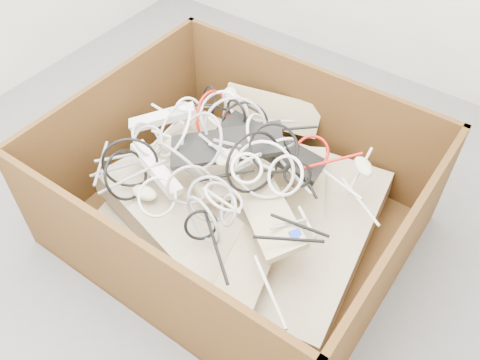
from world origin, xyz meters
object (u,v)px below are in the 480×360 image
Objects in this scene: power_strip_left at (162,118)px; power_strip_right at (156,169)px; vga_plug at (296,236)px; cardboard_box at (233,208)px.

power_strip_right is at bearing -93.75° from power_strip_left.
power_strip_left is 6.53× the size of vga_plug.
cardboard_box is 4.55× the size of power_strip_left.
cardboard_box is 0.37m from power_strip_right.
power_strip_right reaches higher than vga_plug.
power_strip_right is at bearing -142.92° from vga_plug.
power_strip_left is 0.82m from vga_plug.
cardboard_box is at bearing -50.86° from power_strip_left.
power_strip_left is 1.03× the size of power_strip_right.
power_strip_left reaches higher than vga_plug.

